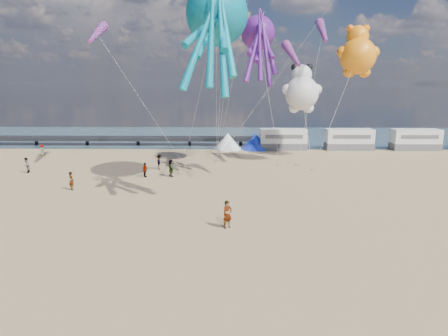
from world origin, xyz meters
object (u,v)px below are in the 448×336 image
Objects in this scene: tent_white at (228,141)px; sandbag_b at (280,166)px; sandbag_e at (217,161)px; beachgoer_5 at (71,181)px; kite_octopus_purple at (258,33)px; motorhome_1 at (349,139)px; beachgoer_0 at (42,150)px; sandbag_a at (184,165)px; motorhome_2 at (415,140)px; standing_person at (227,214)px; kite_panda at (302,93)px; kite_teddy_orange at (358,56)px; motorhome_0 at (283,139)px; beachgoer_2 at (159,162)px; windsock_left at (97,34)px; beachgoer_3 at (145,170)px; kite_octopus_teal at (217,14)px; tent_blue at (255,141)px; sandbag_d at (298,165)px; windsock_right at (292,54)px; sandbag_c at (313,169)px; windsock_mid at (323,31)px; beachgoer_1 at (26,165)px; beachgoer_4 at (171,168)px.

sandbag_b is (6.15, -12.26, -1.09)m from tent_white.
sandbag_b is at bearing -17.82° from sandbag_e.
beachgoer_5 is 24.27m from kite_octopus_purple.
motorhome_1 reaches higher than beachgoer_5.
beachgoer_0 is 20.45m from sandbag_a.
motorhome_2 is 42.02m from standing_person.
motorhome_2 is 22.06m from kite_panda.
kite_teddy_orange is (16.51, 0.98, 12.38)m from sandbag_e.
kite_teddy_orange reaches higher than sandbag_a.
motorhome_0 is at bearing 0.00° from tent_white.
motorhome_2 is (9.50, 0.00, 0.00)m from motorhome_1.
beachgoer_5 is at bearing 156.88° from beachgoer_0.
sandbag_e is (3.71, 2.39, 0.00)m from sandbag_a.
tent_white is 0.41× the size of kite_octopus_purple.
beachgoer_2 reaches higher than sandbag_e.
tent_white is at bearing 40.94° from windsock_left.
standing_person reaches higher than beachgoer_0.
beachgoer_3 is 16.60m from kite_octopus_teal.
motorhome_0 is 8.01m from tent_white.
tent_blue reaches higher than sandbag_b.
kite_teddy_orange is (7.01, 2.85, 12.38)m from sandbag_d.
sandbag_a is at bearing -58.21° from beachgoer_2.
tent_blue is 12.54m from sandbag_d.
motorhome_0 is 13.20× the size of sandbag_b.
beachgoer_2 is 18.29m from windsock_right.
windsock_right reaches higher than beachgoer_0.
motorhome_2 is 34.26m from sandbag_a.
kite_octopus_purple reaches higher than sandbag_a.
standing_person reaches higher than sandbag_c.
tent_white is at bearing 68.00° from sandbag_a.
windsock_left reaches higher than sandbag_d.
sandbag_b is at bearing -86.24° from beachgoer_2.
tent_white is 25.12m from beachgoer_0.
windsock_mid is (0.47, 0.47, 14.52)m from sandbag_c.
windsock_left reaches higher than beachgoer_2.
windsock_mid is (5.93, -13.91, 13.43)m from tent_blue.
beachgoer_0 is at bearing -171.91° from motorhome_1.
motorhome_1 reaches higher than beachgoer_3.
kite_octopus_teal is at bearing -107.57° from kite_panda.
beachgoer_1 is (-38.79, -16.20, -0.67)m from motorhome_1.
windsock_mid is at bearing 45.26° from kite_octopus_teal.
motorhome_2 is 50.94m from beachgoer_1.
kite_teddy_orange is at bearing -50.77° from motorhome_0.
motorhome_2 is 25.63m from windsock_mid.
beachgoer_1 reaches higher than sandbag_e.
windsock_left is (-22.25, -3.62, 6.22)m from kite_panda.
motorhome_1 reaches higher than beachgoer_4.
windsock_mid is at bearing -23.58° from sandbag_b.
beachgoer_4 is 5.43m from sandbag_a.
sandbag_a is (-31.96, -12.27, -1.39)m from motorhome_2.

